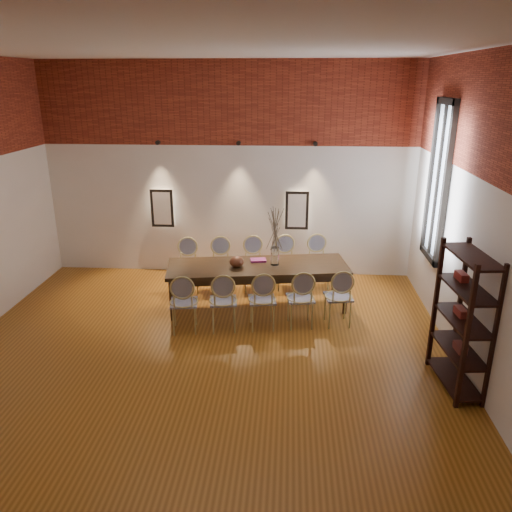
# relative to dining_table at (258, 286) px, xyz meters

# --- Properties ---
(floor) EXTENTS (7.00, 7.00, 0.02)m
(floor) POSITION_rel_dining_table_xyz_m (-0.65, -1.89, -0.39)
(floor) COLOR #9A5D1C
(floor) RESTS_ON ground
(ceiling) EXTENTS (7.00, 7.00, 0.02)m
(ceiling) POSITION_rel_dining_table_xyz_m (-0.65, -1.89, 3.63)
(ceiling) COLOR silver
(ceiling) RESTS_ON ground
(wall_back) EXTENTS (7.00, 0.10, 4.00)m
(wall_back) POSITION_rel_dining_table_xyz_m (-0.65, 1.66, 1.62)
(wall_back) COLOR silver
(wall_back) RESTS_ON ground
(wall_front) EXTENTS (7.00, 0.10, 4.00)m
(wall_front) POSITION_rel_dining_table_xyz_m (-0.65, -5.44, 1.62)
(wall_front) COLOR silver
(wall_front) RESTS_ON ground
(wall_right) EXTENTS (0.10, 7.00, 4.00)m
(wall_right) POSITION_rel_dining_table_xyz_m (2.90, -1.89, 1.62)
(wall_right) COLOR silver
(wall_right) RESTS_ON ground
(brick_band_back) EXTENTS (7.00, 0.02, 1.50)m
(brick_band_back) POSITION_rel_dining_table_xyz_m (-0.65, 1.59, 2.88)
(brick_band_back) COLOR maroon
(brick_band_back) RESTS_ON ground
(brick_band_front) EXTENTS (7.00, 0.02, 1.50)m
(brick_band_front) POSITION_rel_dining_table_xyz_m (-0.65, -5.37, 2.88)
(brick_band_front) COLOR maroon
(brick_band_front) RESTS_ON ground
(brick_band_right) EXTENTS (0.02, 7.00, 1.50)m
(brick_band_right) POSITION_rel_dining_table_xyz_m (2.83, -1.89, 2.88)
(brick_band_right) COLOR maroon
(brick_band_right) RESTS_ON ground
(niche_left) EXTENTS (0.36, 0.06, 0.66)m
(niche_left) POSITION_rel_dining_table_xyz_m (-1.95, 1.56, 0.93)
(niche_left) COLOR #FFEAC6
(niche_left) RESTS_ON wall_back
(niche_right) EXTENTS (0.36, 0.06, 0.66)m
(niche_right) POSITION_rel_dining_table_xyz_m (0.65, 1.56, 0.93)
(niche_right) COLOR #FFEAC6
(niche_right) RESTS_ON wall_back
(spot_fixture_left) EXTENTS (0.08, 0.10, 0.08)m
(spot_fixture_left) POSITION_rel_dining_table_xyz_m (-1.95, 1.53, 2.17)
(spot_fixture_left) COLOR black
(spot_fixture_left) RESTS_ON wall_back
(spot_fixture_mid) EXTENTS (0.08, 0.10, 0.08)m
(spot_fixture_mid) POSITION_rel_dining_table_xyz_m (-0.45, 1.53, 2.17)
(spot_fixture_mid) COLOR black
(spot_fixture_mid) RESTS_ON wall_back
(spot_fixture_right) EXTENTS (0.08, 0.10, 0.08)m
(spot_fixture_right) POSITION_rel_dining_table_xyz_m (0.95, 1.53, 2.17)
(spot_fixture_right) COLOR black
(spot_fixture_right) RESTS_ON wall_back
(window_glass) EXTENTS (0.02, 0.78, 2.38)m
(window_glass) POSITION_rel_dining_table_xyz_m (2.81, 0.11, 1.77)
(window_glass) COLOR silver
(window_glass) RESTS_ON wall_right
(window_frame) EXTENTS (0.08, 0.90, 2.50)m
(window_frame) POSITION_rel_dining_table_xyz_m (2.79, 0.11, 1.77)
(window_frame) COLOR black
(window_frame) RESTS_ON wall_right
(window_mullion) EXTENTS (0.06, 0.06, 2.40)m
(window_mullion) POSITION_rel_dining_table_xyz_m (2.79, 0.11, 1.77)
(window_mullion) COLOR black
(window_mullion) RESTS_ON wall_right
(dining_table) EXTENTS (3.08, 1.40, 0.75)m
(dining_table) POSITION_rel_dining_table_xyz_m (0.00, 0.00, 0.00)
(dining_table) COLOR #322010
(dining_table) RESTS_ON floor
(chair_near_a) EXTENTS (0.50, 0.50, 0.94)m
(chair_near_a) POSITION_rel_dining_table_xyz_m (-1.06, -0.93, 0.09)
(chair_near_a) COLOR tan
(chair_near_a) RESTS_ON floor
(chair_near_b) EXTENTS (0.50, 0.50, 0.94)m
(chair_near_b) POSITION_rel_dining_table_xyz_m (-0.47, -0.84, 0.09)
(chair_near_b) COLOR tan
(chair_near_b) RESTS_ON floor
(chair_near_c) EXTENTS (0.50, 0.50, 0.94)m
(chair_near_c) POSITION_rel_dining_table_xyz_m (0.12, -0.75, 0.09)
(chair_near_c) COLOR tan
(chair_near_c) RESTS_ON floor
(chair_near_d) EXTENTS (0.50, 0.50, 0.94)m
(chair_near_d) POSITION_rel_dining_table_xyz_m (0.70, -0.66, 0.09)
(chair_near_d) COLOR tan
(chair_near_d) RESTS_ON floor
(chair_near_e) EXTENTS (0.50, 0.50, 0.94)m
(chair_near_e) POSITION_rel_dining_table_xyz_m (1.29, -0.56, 0.09)
(chair_near_e) COLOR tan
(chair_near_e) RESTS_ON floor
(chair_far_a) EXTENTS (0.50, 0.50, 0.94)m
(chair_far_a) POSITION_rel_dining_table_xyz_m (-1.29, 0.56, 0.09)
(chair_far_a) COLOR tan
(chair_far_a) RESTS_ON floor
(chair_far_b) EXTENTS (0.50, 0.50, 0.94)m
(chair_far_b) POSITION_rel_dining_table_xyz_m (-0.70, 0.66, 0.09)
(chair_far_b) COLOR tan
(chair_far_b) RESTS_ON floor
(chair_far_c) EXTENTS (0.50, 0.50, 0.94)m
(chair_far_c) POSITION_rel_dining_table_xyz_m (-0.12, 0.75, 0.09)
(chair_far_c) COLOR tan
(chair_far_c) RESTS_ON floor
(chair_far_d) EXTENTS (0.50, 0.50, 0.94)m
(chair_far_d) POSITION_rel_dining_table_xyz_m (0.47, 0.84, 0.09)
(chair_far_d) COLOR tan
(chair_far_d) RESTS_ON floor
(chair_far_e) EXTENTS (0.50, 0.50, 0.94)m
(chair_far_e) POSITION_rel_dining_table_xyz_m (1.06, 0.93, 0.09)
(chair_far_e) COLOR tan
(chair_far_e) RESTS_ON floor
(vase) EXTENTS (0.14, 0.14, 0.30)m
(vase) POSITION_rel_dining_table_xyz_m (0.28, 0.04, 0.53)
(vase) COLOR silver
(vase) RESTS_ON dining_table
(dried_branches) EXTENTS (0.50, 0.50, 0.70)m
(dried_branches) POSITION_rel_dining_table_xyz_m (0.28, 0.04, 0.98)
(dried_branches) COLOR brown
(dried_branches) RESTS_ON vase
(bowl) EXTENTS (0.24, 0.24, 0.18)m
(bowl) POSITION_rel_dining_table_xyz_m (-0.34, -0.10, 0.46)
(bowl) COLOR brown
(bowl) RESTS_ON dining_table
(book) EXTENTS (0.28, 0.22, 0.03)m
(book) POSITION_rel_dining_table_xyz_m (-0.00, 0.20, 0.39)
(book) COLOR #8E2671
(book) RESTS_ON dining_table
(shelving_rack) EXTENTS (0.47, 1.03, 1.80)m
(shelving_rack) POSITION_rel_dining_table_xyz_m (2.63, -2.13, 0.53)
(shelving_rack) COLOR black
(shelving_rack) RESTS_ON floor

